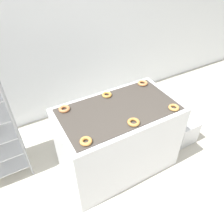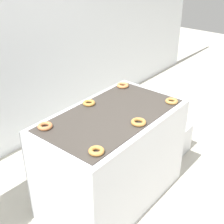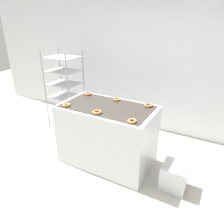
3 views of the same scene
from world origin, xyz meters
The scene contains 11 objects.
ground_plane centered at (0.00, 0.00, 0.00)m, with size 14.00×14.00×0.00m, color beige.
wall_back centered at (0.00, 2.12, 1.40)m, with size 8.00×0.05×2.80m.
fryer_machine centered at (0.00, 0.65, 0.48)m, with size 1.40×0.80×0.96m.
baking_rack_cart centered at (-1.35, 1.30, 0.81)m, with size 0.61×0.51×1.58m.
glaze_bin centered at (1.09, 0.57, 0.18)m, with size 0.33×0.34×0.36m.
donut_near_left centered at (-0.52, 0.37, 0.98)m, with size 0.12×0.12×0.03m, color #BC803D.
donut_near_center centered at (0.01, 0.37, 0.98)m, with size 0.13×0.13×0.03m, color #B2783A.
donut_near_right centered at (0.53, 0.36, 0.98)m, with size 0.12×0.12×0.03m, color #B57F40.
donut_far_left centered at (-0.53, 0.93, 0.98)m, with size 0.12×0.12×0.03m, color #BB7042.
donut_far_center centered at (0.01, 0.94, 0.98)m, with size 0.12×0.12×0.03m, color #B17D37.
donut_far_right centered at (0.53, 0.94, 0.98)m, with size 0.13×0.13×0.03m, color #BE7743.
Camera 3 is at (1.48, -1.89, 2.18)m, focal length 35.00 mm.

